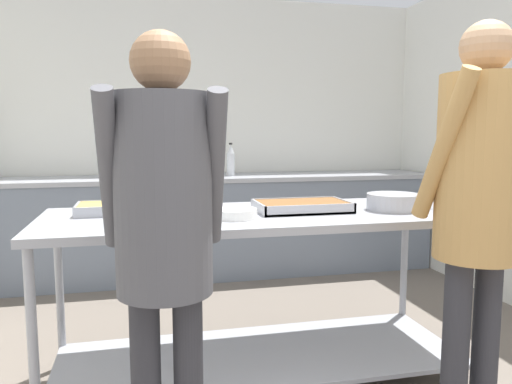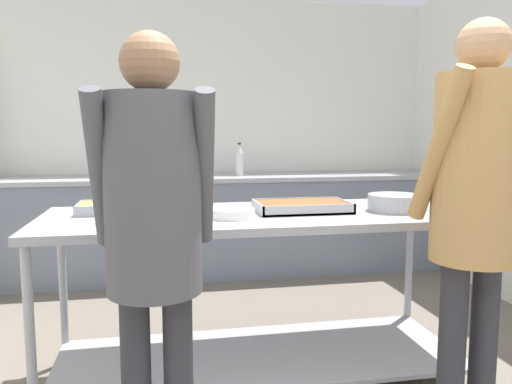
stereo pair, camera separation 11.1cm
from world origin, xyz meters
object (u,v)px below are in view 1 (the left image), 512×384
broccoli_bowl (180,210)px  water_bottle (231,161)px  guest_serving_left (164,216)px  serving_tray_vegetables (113,209)px  serving_tray_roast (302,206)px  plate_stack (235,213)px  guest_serving_right (479,189)px  sauce_pan (394,201)px

broccoli_bowl → water_bottle: (0.65, 2.13, 0.12)m
guest_serving_left → water_bottle: bearing=74.9°
water_bottle → serving_tray_vegetables: bearing=-117.5°
serving_tray_vegetables → guest_serving_left: bearing=-76.6°
serving_tray_roast → guest_serving_left: 1.10m
broccoli_bowl → water_bottle: size_ratio=0.75×
water_bottle → serving_tray_roast: bearing=-89.6°
serving_tray_roast → broccoli_bowl: bearing=-172.7°
plate_stack → guest_serving_left: 0.75m
serving_tray_roast → guest_serving_right: guest_serving_right is taller
serving_tray_roast → guest_serving_left: bearing=-135.0°
guest_serving_left → water_bottle: guest_serving_left is taller
plate_stack → guest_serving_right: 1.12m
water_bottle → guest_serving_left: bearing=-105.1°
guest_serving_left → guest_serving_right: (1.28, -0.00, 0.06)m
serving_tray_roast → water_bottle: size_ratio=1.62×
guest_serving_right → serving_tray_roast: bearing=122.7°
serving_tray_roast → sauce_pan: sauce_pan is taller
serving_tray_roast → water_bottle: 2.05m
guest_serving_left → guest_serving_right: guest_serving_right is taller
serving_tray_roast → guest_serving_right: (0.50, -0.78, 0.17)m
sauce_pan → water_bottle: (-0.51, 2.13, 0.11)m
plate_stack → guest_serving_left: (-0.38, -0.64, 0.11)m
serving_tray_roast → sauce_pan: (0.50, -0.09, 0.02)m
water_bottle → guest_serving_right: bearing=-79.6°
plate_stack → serving_tray_roast: 0.42m
guest_serving_left → plate_stack: bearing=59.3°
sauce_pan → guest_serving_right: size_ratio=0.24×
sauce_pan → water_bottle: bearing=103.6°
serving_tray_vegetables → broccoli_bowl: (0.33, -0.24, 0.02)m
water_bottle → broccoli_bowl: bearing=-107.0°
plate_stack → sauce_pan: size_ratio=0.53×
plate_stack → water_bottle: water_bottle is taller
guest_serving_left → broccoli_bowl: bearing=80.7°
guest_serving_right → water_bottle: (-0.52, 2.82, -0.03)m
broccoli_bowl → sauce_pan: (1.16, -0.01, 0.01)m
sauce_pan → serving_tray_vegetables: bearing=170.7°
broccoli_bowl → guest_serving_left: size_ratio=0.14×
broccoli_bowl → plate_stack: 0.27m
serving_tray_roast → guest_serving_left: (-0.78, -0.78, 0.11)m
water_bottle → plate_stack: bearing=-100.0°
broccoli_bowl → guest_serving_right: size_ratio=0.13×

